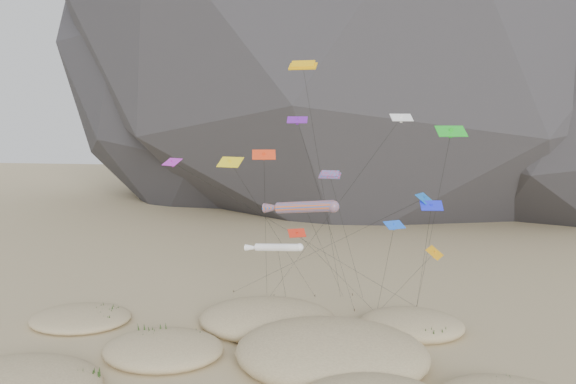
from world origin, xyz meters
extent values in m
ellipsoid|color=#2B2B30|center=(-37.00, 123.00, 44.00)|extent=(136.20, 127.83, 116.00)
ellipsoid|color=#CCB789|center=(-11.08, 4.85, 0.55)|extent=(11.51, 9.78, 2.46)
ellipsoid|color=#CCB789|center=(4.66, 5.90, 1.02)|extent=(17.65, 15.00, 4.54)
ellipsoid|color=#CCB789|center=(-3.22, 14.31, 0.74)|extent=(14.86, 12.63, 3.31)
ellipsoid|color=#CCB789|center=(12.03, 15.91, 0.59)|extent=(10.94, 9.30, 2.63)
ellipsoid|color=#CCB789|center=(-23.67, 11.62, 0.42)|extent=(11.17, 9.49, 1.85)
ellipsoid|color=black|center=(-14.53, -3.44, 0.80)|extent=(2.36, 2.02, 0.71)
ellipsoid|color=black|center=(-13.31, 5.90, 0.80)|extent=(3.17, 2.71, 0.95)
ellipsoid|color=black|center=(-9.20, 7.05, 0.70)|extent=(2.43, 2.08, 0.73)
ellipsoid|color=black|center=(1.65, 3.10, 1.10)|extent=(3.88, 3.32, 1.17)
ellipsoid|color=black|center=(4.67, 5.15, 1.00)|extent=(2.89, 2.47, 0.87)
ellipsoid|color=black|center=(0.94, 2.67, 0.90)|extent=(2.27, 1.94, 0.68)
ellipsoid|color=black|center=(-2.35, 16.17, 1.00)|extent=(3.33, 2.85, 1.00)
ellipsoid|color=black|center=(-0.02, 13.81, 0.90)|extent=(2.16, 1.85, 0.65)
ellipsoid|color=black|center=(14.12, 13.15, 0.70)|extent=(2.55, 2.18, 0.76)
ellipsoid|color=black|center=(11.90, 13.39, 0.60)|extent=(1.93, 1.65, 0.58)
ellipsoid|color=black|center=(-21.47, 13.32, 0.50)|extent=(2.05, 1.75, 0.61)
ellipsoid|color=black|center=(-20.39, 11.38, 0.40)|extent=(1.87, 1.60, 0.56)
cylinder|color=#3F2D1E|center=(-4.71, 24.54, 0.15)|extent=(0.08, 0.08, 0.30)
cylinder|color=#3F2D1E|center=(0.38, 25.46, 0.15)|extent=(0.08, 0.08, 0.30)
cylinder|color=#3F2D1E|center=(5.68, 20.84, 0.15)|extent=(0.08, 0.08, 0.30)
cylinder|color=#3F2D1E|center=(5.01, 26.83, 0.15)|extent=(0.08, 0.08, 0.30)
cylinder|color=#3F2D1E|center=(8.23, 20.34, 0.15)|extent=(0.08, 0.08, 0.30)
cylinder|color=#3F2D1E|center=(-5.21, 22.80, 0.15)|extent=(0.08, 0.08, 0.30)
cylinder|color=#3F2D1E|center=(12.85, 23.52, 0.15)|extent=(0.08, 0.08, 0.30)
cylinder|color=#3F2D1E|center=(-10.24, 25.36, 0.15)|extent=(0.08, 0.08, 0.30)
cylinder|color=orange|center=(0.99, 13.21, 13.21)|extent=(6.49, 3.06, 1.82)
sphere|color=orange|center=(4.02, 12.25, 13.46)|extent=(1.22, 1.22, 1.22)
cone|color=orange|center=(-2.34, 14.27, 12.89)|extent=(2.83, 1.80, 1.31)
cylinder|color=black|center=(2.43, 19.68, 6.60)|extent=(2.91, 12.96, 13.22)
cylinder|color=white|center=(-1.70, 12.48, 9.05)|extent=(4.92, 1.63, 1.10)
sphere|color=white|center=(0.67, 12.05, 9.25)|extent=(0.81, 0.81, 0.81)
cone|color=white|center=(-4.30, 12.95, 8.81)|extent=(2.06, 1.04, 0.83)
cylinder|color=black|center=(-2.31, 18.01, 4.53)|extent=(1.26, 11.09, 9.07)
cube|color=#ECAA0C|center=(0.28, 16.17, 27.59)|extent=(2.96, 1.31, 0.85)
cube|color=#ECAA0C|center=(0.28, 16.17, 27.82)|extent=(2.51, 1.03, 0.83)
cylinder|color=black|center=(1.91, 21.13, 13.80)|extent=(3.30, 9.94, 27.60)
cube|color=red|center=(3.53, 13.23, 16.46)|extent=(2.25, 1.17, 0.61)
cube|color=red|center=(3.53, 13.23, 16.65)|extent=(1.91, 0.94, 0.60)
cylinder|color=black|center=(4.93, 19.75, 8.23)|extent=(2.82, 13.06, 16.47)
cube|color=red|center=(-2.14, 8.51, 18.73)|extent=(2.37, 1.57, 0.90)
cube|color=red|center=(-2.14, 8.51, 18.58)|extent=(0.33, 0.35, 0.73)
cylinder|color=black|center=(-3.67, 15.66, 9.39)|extent=(3.09, 14.31, 18.69)
cube|color=#B220BE|center=(-11.87, 9.95, 17.83)|extent=(2.32, 1.99, 0.72)
cube|color=#B220BE|center=(-11.87, 9.95, 17.68)|extent=(0.31, 0.29, 0.71)
cylinder|color=black|center=(0.49, 16.74, 8.94)|extent=(24.74, 13.60, 17.80)
cube|color=yellow|center=(-6.35, 11.59, 17.78)|extent=(2.79, 1.92, 1.00)
cube|color=yellow|center=(-6.35, 11.59, 17.63)|extent=(0.38, 0.37, 0.86)
cylinder|color=black|center=(-2.98, 18.52, 8.92)|extent=(6.76, 13.90, 17.75)
cube|color=red|center=(1.46, 5.89, 11.90)|extent=(1.72, 1.37, 0.66)
cube|color=red|center=(1.46, 5.89, 11.75)|extent=(0.27, 0.29, 0.52)
cylinder|color=black|center=(4.84, 13.12, 5.97)|extent=(6.79, 14.48, 11.87)
cube|color=#1B28EB|center=(13.31, 9.83, 14.14)|extent=(2.13, 1.29, 0.83)
cube|color=#1B28EB|center=(13.31, 9.83, 13.99)|extent=(0.28, 0.31, 0.67)
cylinder|color=black|center=(13.08, 16.68, 7.09)|extent=(0.49, 13.71, 14.10)
cube|color=white|center=(10.45, 13.13, 22.21)|extent=(2.33, 1.69, 0.74)
cube|color=white|center=(10.45, 13.13, 22.06)|extent=(0.30, 0.26, 0.72)
cylinder|color=black|center=(2.62, 17.96, 11.13)|extent=(15.69, 9.71, 22.18)
cube|color=#6C1DAA|center=(-0.01, 14.46, 22.03)|extent=(2.19, 1.34, 0.71)
cube|color=#6C1DAA|center=(-0.01, 14.46, 21.88)|extent=(0.27, 0.21, 0.72)
cylinder|color=black|center=(2.83, 17.65, 11.04)|extent=(5.73, 6.42, 21.98)
cube|color=green|center=(15.06, 12.27, 20.90)|extent=(3.09, 2.17, 1.05)
cube|color=green|center=(15.06, 12.27, 20.75)|extent=(0.41, 0.38, 0.95)
cylinder|color=black|center=(13.95, 17.90, 10.48)|extent=(2.24, 11.27, 20.87)
cube|color=#FFA50D|center=(13.61, 8.36, 10.08)|extent=(1.75, 2.47, 0.88)
cube|color=#FFA50D|center=(13.61, 8.36, 9.93)|extent=(0.34, 0.34, 0.76)
cylinder|color=black|center=(10.92, 14.35, 5.06)|extent=(5.41, 12.00, 10.04)
cube|color=blue|center=(10.00, 7.39, 12.66)|extent=(2.04, 1.90, 0.61)
cube|color=blue|center=(10.00, 7.39, 12.51)|extent=(0.26, 0.25, 0.63)
cylinder|color=black|center=(9.11, 13.87, 6.35)|extent=(1.80, 12.98, 12.62)
cube|color=blue|center=(12.71, 10.86, 14.66)|extent=(1.85, 2.44, 0.86)
cube|color=blue|center=(12.71, 10.86, 14.51)|extent=(0.35, 0.34, 0.74)
cylinder|color=black|center=(1.24, 18.11, 7.36)|extent=(22.97, 14.53, 14.64)
camera|label=1|loc=(9.94, -42.62, 21.35)|focal=35.00mm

